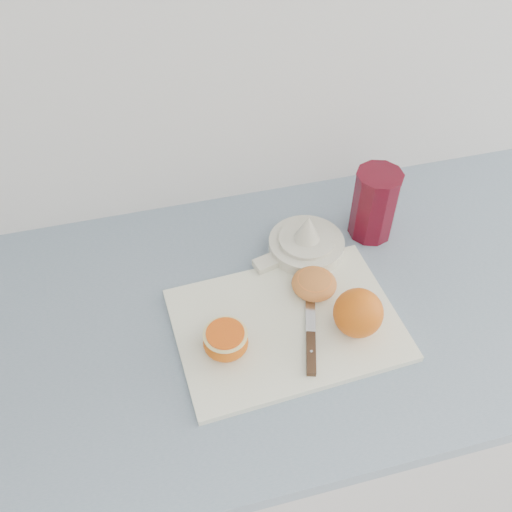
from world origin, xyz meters
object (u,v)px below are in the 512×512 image
object	(u,v)px
cutting_board	(287,324)
red_tumbler	(374,206)
half_orange	(226,341)
citrus_juicer	(306,244)
counter	(332,409)

from	to	relation	value
cutting_board	red_tumbler	distance (m)	0.29
half_orange	citrus_juicer	size ratio (longest dim) A/B	0.41
counter	cutting_board	size ratio (longest dim) A/B	6.15
cutting_board	citrus_juicer	distance (m)	0.17
counter	half_orange	bearing A→B (deg)	-162.81
half_orange	citrus_juicer	world-z (taller)	citrus_juicer
counter	red_tumbler	distance (m)	0.53
cutting_board	half_orange	bearing A→B (deg)	-166.02
cutting_board	red_tumbler	bearing A→B (deg)	38.89
red_tumbler	counter	bearing A→B (deg)	-121.09
half_orange	citrus_juicer	bearing A→B (deg)	43.31
counter	citrus_juicer	xyz separation A→B (m)	(-0.06, 0.10, 0.47)
half_orange	red_tumbler	bearing A→B (deg)	31.91
red_tumbler	citrus_juicer	bearing A→B (deg)	-169.28
counter	citrus_juicer	world-z (taller)	citrus_juicer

